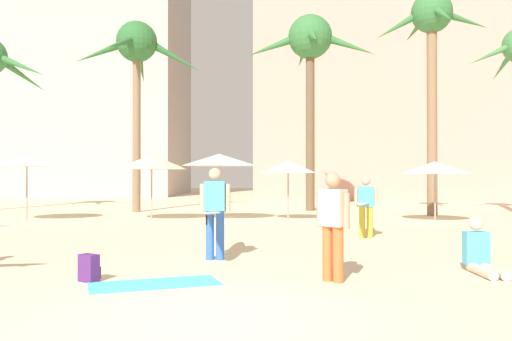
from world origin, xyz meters
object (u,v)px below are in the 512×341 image
object	(u,v)px
backpack	(89,268)
cafe_umbrella_4	(219,160)
cafe_umbrella_3	(27,161)
beach_towel	(155,284)
cafe_umbrella_2	(288,167)
palm_tree_far_left	(432,34)
palm_tree_far_right	(136,54)
person_near_left	(216,210)
palm_tree_right	(310,48)
person_mid_left	(481,254)
person_near_right	(333,222)
cafe_umbrella_1	(152,162)
person_far_right	(365,204)
cafe_umbrella_0	(435,168)

from	to	relation	value
backpack	cafe_umbrella_4	bearing A→B (deg)	26.26
cafe_umbrella_3	beach_towel	bearing A→B (deg)	-57.11
cafe_umbrella_2	cafe_umbrella_4	xyz separation A→B (m)	(-2.51, 0.03, 0.25)
palm_tree_far_left	palm_tree_far_right	world-z (taller)	palm_tree_far_left
cafe_umbrella_4	beach_towel	distance (m)	11.45
cafe_umbrella_4	person_near_left	xyz separation A→B (m)	(0.77, -8.82, -1.24)
cafe_umbrella_3	backpack	world-z (taller)	cafe_umbrella_3
palm_tree_right	cafe_umbrella_4	distance (m)	8.29
palm_tree_right	person_mid_left	distance (m)	17.04
person_near_left	person_near_right	xyz separation A→B (m)	(2.03, -2.15, -0.03)
backpack	person_mid_left	world-z (taller)	person_mid_left
person_mid_left	cafe_umbrella_4	bearing A→B (deg)	-153.86
palm_tree_far_left	cafe_umbrella_1	distance (m)	12.30
person_mid_left	person_far_right	distance (m)	5.20
beach_towel	palm_tree_right	bearing A→B (deg)	77.64
backpack	cafe_umbrella_3	bearing A→B (deg)	60.38
cafe_umbrella_3	beach_towel	world-z (taller)	cafe_umbrella_3
palm_tree_far_right	person_near_right	distance (m)	17.80
cafe_umbrella_3	person_far_right	bearing A→B (deg)	-22.86
cafe_umbrella_4	palm_tree_far_left	bearing A→B (deg)	15.51
palm_tree_far_left	person_mid_left	bearing A→B (deg)	-103.63
palm_tree_far_right	cafe_umbrella_3	distance (m)	7.30
palm_tree_far_left	palm_tree_right	size ratio (longest dim) A/B	1.00
beach_towel	person_near_right	distance (m)	2.86
cafe_umbrella_0	cafe_umbrella_1	xyz separation A→B (m)	(-10.12, 0.26, 0.22)
cafe_umbrella_0	person_near_left	bearing A→B (deg)	-129.34
person_far_right	palm_tree_right	bearing A→B (deg)	-170.51
palm_tree_far_right	cafe_umbrella_3	bearing A→B (deg)	-121.36
palm_tree_far_right	palm_tree_far_left	bearing A→B (deg)	-8.60
palm_tree_far_left	palm_tree_far_right	distance (m)	12.68
palm_tree_far_left	person_far_right	world-z (taller)	palm_tree_far_left
cafe_umbrella_1	cafe_umbrella_3	distance (m)	4.48
palm_tree_right	person_near_left	distance (m)	15.73
cafe_umbrella_0	person_near_left	size ratio (longest dim) A/B	0.82
cafe_umbrella_0	cafe_umbrella_2	size ratio (longest dim) A/B	1.16
palm_tree_far_left	person_near_right	world-z (taller)	palm_tree_far_left
person_mid_left	person_far_right	world-z (taller)	person_far_right
palm_tree_far_right	person_far_right	world-z (taller)	palm_tree_far_right
cafe_umbrella_0	backpack	world-z (taller)	cafe_umbrella_0
palm_tree_far_left	cafe_umbrella_2	distance (m)	8.35
palm_tree_right	cafe_umbrella_2	world-z (taller)	palm_tree_right
cafe_umbrella_0	person_near_right	size ratio (longest dim) A/B	1.49
palm_tree_far_right	palm_tree_right	bearing A→B (deg)	6.88
palm_tree_right	person_mid_left	size ratio (longest dim) A/B	9.00
cafe_umbrella_4	person_far_right	distance (m)	6.85
palm_tree_far_right	person_mid_left	world-z (taller)	palm_tree_far_right
palm_tree_far_left	cafe_umbrella_1	xyz separation A→B (m)	(-10.85, -2.47, -5.25)
palm_tree_far_left	cafe_umbrella_0	size ratio (longest dim) A/B	3.60
person_mid_left	person_near_left	size ratio (longest dim) A/B	0.33
person_mid_left	person_near_right	size ratio (longest dim) A/B	0.60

